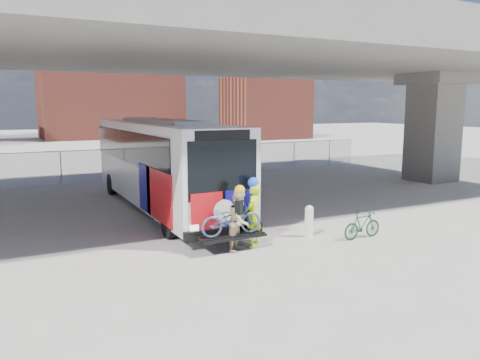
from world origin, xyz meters
TOP-DOWN VIEW (x-y plane):
  - ground at (0.00, 0.00)m, footprint 160.00×160.00m
  - bus at (-2.00, 3.80)m, footprint 2.67×12.90m
  - overpass at (0.00, 4.00)m, footprint 40.00×16.00m
  - chainlink_fence at (0.00, 12.00)m, footprint 30.00×0.06m
  - brick_buildings at (1.23, 48.23)m, footprint 54.00×22.00m
  - smokestack at (14.00, 55.00)m, footprint 2.20×2.20m
  - bollard at (0.91, -2.54)m, footprint 0.27×0.27m
  - cyclist_hivis at (-1.15, -2.52)m, footprint 0.83×0.80m
  - cyclist_tan at (-1.73, -2.77)m, footprint 1.09×1.07m
  - bike_parked at (2.30, -3.48)m, footprint 1.49×0.46m

SIDE VIEW (x-z plane):
  - ground at x=0.00m, z-range 0.00..0.00m
  - bike_parked at x=2.30m, z-range 0.00..0.89m
  - bollard at x=0.91m, z-range 0.04..1.08m
  - cyclist_tan at x=-1.73m, z-range -0.06..1.89m
  - cyclist_hivis at x=-1.15m, z-range -0.04..2.06m
  - chainlink_fence at x=0.00m, z-range -13.58..16.42m
  - bus at x=-2.00m, z-range 0.26..3.95m
  - brick_buildings at x=1.23m, z-range -0.58..11.42m
  - overpass at x=0.00m, z-range 2.57..10.52m
  - smokestack at x=14.00m, z-range 0.00..25.00m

